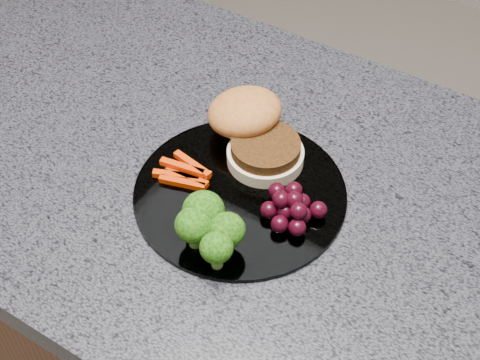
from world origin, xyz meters
name	(u,v)px	position (x,y,z in m)	size (l,w,h in m)	color
countertop	(256,192)	(0.00, 0.00, 0.88)	(1.20, 0.60, 0.04)	#474750
plate	(240,193)	(-0.01, -0.03, 0.90)	(0.26, 0.26, 0.01)	white
burger	(252,129)	(-0.04, 0.05, 0.93)	(0.17, 0.15, 0.05)	beige
carrot_sticks	(185,173)	(-0.08, -0.05, 0.91)	(0.07, 0.05, 0.02)	red
broccoli	(208,225)	(0.01, -0.12, 0.94)	(0.08, 0.08, 0.06)	olive
grape_bunch	(291,207)	(0.06, -0.03, 0.92)	(0.08, 0.06, 0.04)	black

